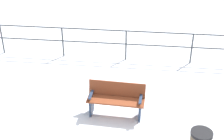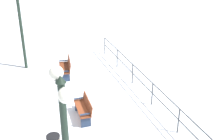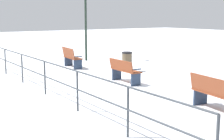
{
  "view_description": "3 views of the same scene",
  "coord_description": "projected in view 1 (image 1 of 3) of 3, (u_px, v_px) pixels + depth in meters",
  "views": [
    {
      "loc": [
        7.0,
        0.73,
        5.29
      ],
      "look_at": [
        -1.02,
        -0.23,
        0.71
      ],
      "focal_mm": 52.95,
      "sensor_mm": 36.0,
      "label": 1
    },
    {
      "loc": [
        2.46,
        10.09,
        6.97
      ],
      "look_at": [
        -1.77,
        -1.62,
        1.19
      ],
      "focal_mm": 47.53,
      "sensor_mm": 36.0,
      "label": 2
    },
    {
      "loc": [
        -6.81,
        -9.34,
        2.46
      ],
      "look_at": [
        -1.19,
        -1.0,
        0.74
      ],
      "focal_mm": 51.14,
      "sensor_mm": 36.0,
      "label": 3
    }
  ],
  "objects": [
    {
      "name": "ground_plane",
      "position": [
        116.0,
        113.0,
        8.73
      ],
      "size": [
        80.0,
        80.0,
        0.0
      ],
      "primitive_type": "plane",
      "color": "white",
      "rests_on": "ground"
    },
    {
      "name": "bench_second",
      "position": [
        116.0,
        99.0,
        8.47
      ],
      "size": [
        0.57,
        1.49,
        0.87
      ],
      "rotation": [
        0.0,
        0.0,
        -0.05
      ],
      "color": "brown",
      "rests_on": "ground"
    },
    {
      "name": "waterfront_railing",
      "position": [
        126.0,
        40.0,
        11.01
      ],
      "size": [
        0.05,
        13.12,
        1.08
      ],
      "color": "#383D42",
      "rests_on": "ground"
    }
  ]
}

